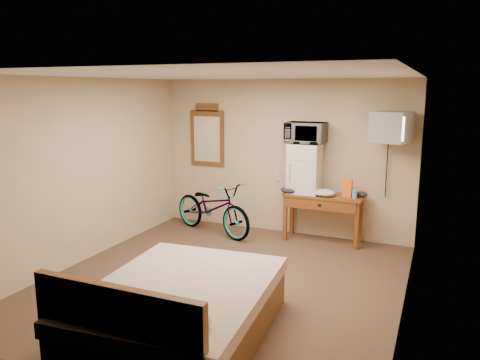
# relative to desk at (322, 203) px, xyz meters

# --- Properties ---
(room) EXTENTS (4.60, 4.64, 2.50)m
(room) POSITION_rel_desk_xyz_m (-0.75, -2.00, 0.64)
(room) COLOR #412A20
(room) RESTS_ON ground
(desk) EXTENTS (1.20, 0.47, 0.75)m
(desk) POSITION_rel_desk_xyz_m (0.00, 0.00, 0.00)
(desk) COLOR brown
(desk) RESTS_ON floor
(mini_fridge) EXTENTS (0.47, 0.47, 0.77)m
(mini_fridge) POSITION_rel_desk_xyz_m (-0.31, 0.06, 0.52)
(mini_fridge) COLOR silver
(mini_fridge) RESTS_ON desk
(microwave) EXTENTS (0.60, 0.42, 0.33)m
(microwave) POSITION_rel_desk_xyz_m (-0.31, 0.06, 1.07)
(microwave) COLOR silver
(microwave) RESTS_ON mini_fridge
(snack_bag) EXTENTS (0.14, 0.10, 0.27)m
(snack_bag) POSITION_rel_desk_xyz_m (0.37, 0.01, 0.27)
(snack_bag) COLOR orange
(snack_bag) RESTS_ON desk
(blue_cup) EXTENTS (0.07, 0.07, 0.13)m
(blue_cup) POSITION_rel_desk_xyz_m (0.49, -0.04, 0.20)
(blue_cup) COLOR #4298E3
(blue_cup) RESTS_ON desk
(cloth_cream) EXTENTS (0.35, 0.27, 0.11)m
(cloth_cream) POSITION_rel_desk_xyz_m (0.04, -0.07, 0.19)
(cloth_cream) COLOR silver
(cloth_cream) RESTS_ON desk
(cloth_dark_a) EXTENTS (0.28, 0.21, 0.11)m
(cloth_dark_a) POSITION_rel_desk_xyz_m (-0.50, -0.10, 0.19)
(cloth_dark_a) COLOR black
(cloth_dark_a) RESTS_ON desk
(cloth_dark_b) EXTENTS (0.18, 0.15, 0.08)m
(cloth_dark_b) POSITION_rel_desk_xyz_m (0.57, 0.09, 0.18)
(cloth_dark_b) COLOR black
(cloth_dark_b) RESTS_ON desk
(crt_television) EXTENTS (0.61, 0.66, 0.43)m
(crt_television) POSITION_rel_desk_xyz_m (0.94, 0.02, 1.20)
(crt_television) COLOR black
(crt_television) RESTS_ON room
(wall_mirror) EXTENTS (0.63, 0.04, 1.06)m
(wall_mirror) POSITION_rel_desk_xyz_m (-2.11, 0.27, 0.94)
(wall_mirror) COLOR brown
(wall_mirror) RESTS_ON room
(bicycle) EXTENTS (1.76, 1.12, 0.87)m
(bicycle) POSITION_rel_desk_xyz_m (-1.76, -0.27, -0.18)
(bicycle) COLOR black
(bicycle) RESTS_ON floor
(bed) EXTENTS (1.73, 2.20, 0.90)m
(bed) POSITION_rel_desk_xyz_m (-0.57, -3.38, -0.32)
(bed) COLOR brown
(bed) RESTS_ON floor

